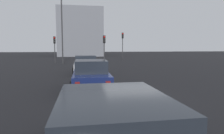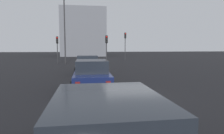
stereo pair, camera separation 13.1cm
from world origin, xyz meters
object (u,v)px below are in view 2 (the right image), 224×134
at_px(traffic_light_near_left, 107,44).
at_px(traffic_light_far_left, 57,44).
at_px(car_navy_right_second, 92,75).
at_px(traffic_light_near_right, 125,41).
at_px(car_silver_right_lead, 87,65).
at_px(street_lamp_kerbside, 65,24).

bearing_deg(traffic_light_near_left, traffic_light_far_left, -117.68).
relative_size(car_navy_right_second, traffic_light_near_right, 0.94).
bearing_deg(traffic_light_near_right, car_silver_right_lead, -23.37).
bearing_deg(traffic_light_far_left, traffic_light_near_right, 110.04).
relative_size(car_navy_right_second, traffic_light_near_left, 1.19).
relative_size(car_silver_right_lead, traffic_light_near_left, 1.17).
distance_m(traffic_light_near_right, street_lamp_kerbside, 10.73).
xyz_separation_m(car_navy_right_second, street_lamp_kerbside, (15.70, 2.70, 4.29)).
bearing_deg(car_navy_right_second, traffic_light_near_right, -15.91).
distance_m(car_navy_right_second, traffic_light_near_left, 13.54).
xyz_separation_m(car_navy_right_second, traffic_light_near_right, (21.19, -6.33, 2.46)).
bearing_deg(street_lamp_kerbside, car_silver_right_lead, -164.83).
relative_size(traffic_light_near_right, street_lamp_kerbside, 0.51).
xyz_separation_m(car_silver_right_lead, traffic_light_near_right, (15.10, -6.43, 2.47)).
height_order(traffic_light_near_left, traffic_light_far_left, traffic_light_near_left).
bearing_deg(street_lamp_kerbside, car_navy_right_second, -170.24).
distance_m(traffic_light_near_left, traffic_light_far_left, 6.83).
xyz_separation_m(traffic_light_near_right, street_lamp_kerbside, (-5.50, 9.03, 1.83)).
relative_size(traffic_light_near_left, street_lamp_kerbside, 0.40).
distance_m(traffic_light_far_left, street_lamp_kerbside, 2.76).
distance_m(car_navy_right_second, traffic_light_far_left, 16.83).
height_order(traffic_light_near_left, street_lamp_kerbside, street_lamp_kerbside).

